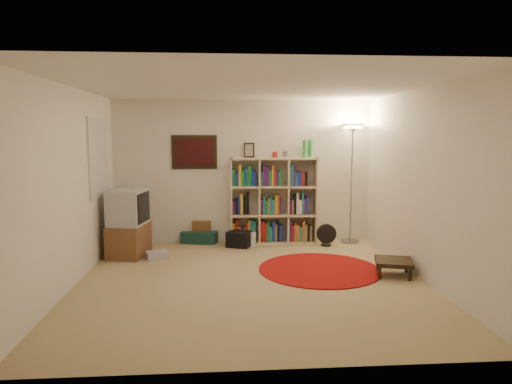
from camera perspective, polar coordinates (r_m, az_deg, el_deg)
room at (r=5.83m, az=-1.12°, el=0.87°), size 4.54×4.54×2.54m
bookshelf at (r=8.02m, az=2.05°, el=-1.22°), size 1.52×0.51×1.80m
floor_lamp at (r=8.10m, az=11.95°, el=5.85°), size 0.43×0.43×2.09m
floor_fan at (r=7.93m, az=8.79°, el=-5.34°), size 0.33×0.18×0.38m
tv_stand at (r=7.43m, az=-15.64°, el=-3.89°), size 0.61×0.80×1.05m
dvd_box at (r=7.27m, az=-12.28°, el=-7.71°), size 0.39×0.35×0.11m
suitcase at (r=8.20m, az=-6.98°, el=-5.55°), size 0.69×0.53×0.20m
wicker_basket at (r=8.20m, az=-6.78°, el=-4.16°), size 0.33×0.24×0.19m
duffel_bag at (r=7.82m, az=-2.13°, el=-5.88°), size 0.47×0.43×0.26m
paper_towel at (r=7.87m, az=-0.45°, el=-5.90°), size 0.14×0.14×0.23m
red_rug at (r=6.61m, az=7.93°, el=-9.54°), size 1.72×1.72×0.02m
side_table at (r=6.51m, az=16.83°, el=-8.41°), size 0.59×0.59×0.22m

